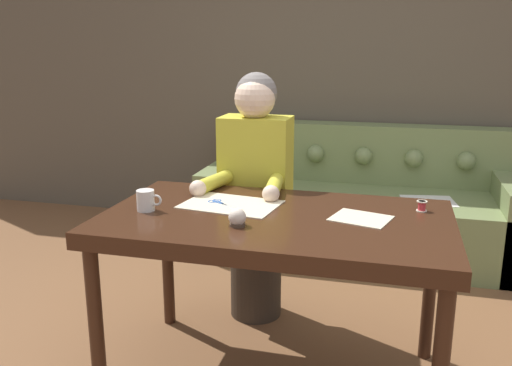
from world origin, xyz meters
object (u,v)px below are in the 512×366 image
Objects in this scene: scissors at (220,203)px; thread_spool at (422,206)px; couch at (360,208)px; person at (255,198)px; mug at (146,200)px; dining_table at (276,232)px; pin_cushion at (237,218)px.

scissors is 0.88m from thread_spool.
person is (-0.48, -1.19, 0.37)m from couch.
thread_spool is at bearing 14.31° from mug.
couch is (0.24, 1.75, -0.39)m from dining_table.
thread_spool is (1.14, 0.29, -0.02)m from mug.
person reaches higher than couch.
dining_table is 7.68× the size of scissors.
mug is at bearing -172.01° from dining_table.
dining_table is 32.18× the size of thread_spool.
pin_cushion is (0.12, -0.74, 0.13)m from person.
couch is 1.33m from person.
couch reaches higher than dining_table.
scissors is 0.33m from mug.
pin_cushion reaches higher than dining_table.
thread_spool is (0.87, 0.11, 0.02)m from scissors.
mug is (-0.31, -0.64, 0.15)m from person.
dining_table is 0.66× the size of couch.
mug is at bearing -116.14° from person.
couch reaches higher than scissors.
mug is 0.45m from pin_cushion.
pin_cushion is at bearing -123.78° from dining_table.
couch is at bearing 66.58° from mug.
dining_table is at bearing 56.22° from pin_cushion.
person is (-0.24, 0.56, -0.02)m from dining_table.
dining_table is 0.24m from pin_cushion.
couch is at bearing 82.19° from dining_table.
dining_table is 1.09× the size of person.
thread_spool is at bearing -22.90° from person.
thread_spool is 0.81m from pin_cushion.
scissors is at bearing -107.43° from couch.
dining_table is 20.25× the size of pin_cushion.
couch is at bearing 72.57° from scissors.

